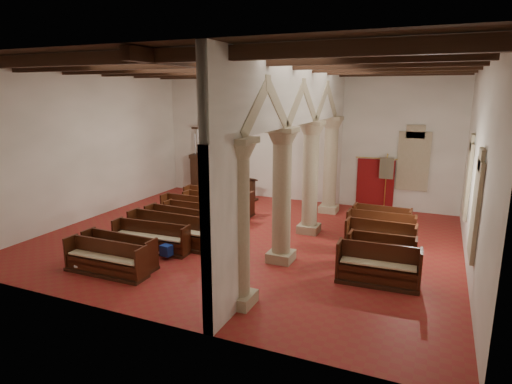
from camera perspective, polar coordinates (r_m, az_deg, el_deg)
The scene contains 34 objects.
floor at distance 15.26m, azimuth -1.11°, elevation -6.17°, with size 14.00×14.00×0.00m, color maroon.
ceiling at distance 14.43m, azimuth -1.22°, elevation 16.94°, with size 14.00×14.00×0.00m, color black.
wall_back at distance 20.11m, azimuth 5.99°, elevation 7.24°, with size 14.00×0.02×6.00m, color white.
wall_front at distance 9.50m, azimuth -16.34°, elevation 0.17°, with size 14.00×0.02×6.00m, color white.
wall_left at distance 18.55m, azimuth -21.37°, elevation 5.92°, with size 0.02×12.00×6.00m, color white.
wall_right at distance 13.30m, azimuth 27.50°, elevation 2.80°, with size 0.02×12.00×6.00m, color white.
ceiling_beams at distance 14.42m, azimuth -1.22°, elevation 16.22°, with size 13.80×11.80×0.30m, color black, non-canonical shape.
arcade at distance 13.83m, azimuth 5.68°, elevation 6.93°, with size 0.90×11.90×6.00m.
window_right_a at distance 11.98m, azimuth 27.44°, elevation -2.11°, with size 0.03×1.00×2.20m, color #306C50.
window_right_b at distance 15.89m, azimuth 26.57°, elevation 1.43°, with size 0.03×1.00×2.20m, color #306C50.
window_back at distance 19.31m, azimuth 20.24°, elevation 3.86°, with size 1.00×0.03×2.20m, color #306C50.
pipe_organ at distance 21.66m, azimuth -5.96°, elevation 3.31°, with size 2.10×0.85×4.40m.
lectern at distance 20.31m, azimuth -0.48°, elevation 0.13°, with size 0.49×0.50×1.14m.
dossal_curtain at distance 19.57m, azimuth 15.61°, elevation 1.22°, with size 1.80×0.07×2.17m.
processional_banner at distance 19.17m, azimuth 16.80°, elevation -0.16°, with size 0.58×0.74×2.53m.
hymnal_box_a at distance 12.34m, azimuth -16.09°, elevation -10.32°, with size 0.28×0.23×0.28m, color navy.
hymnal_box_b at distance 13.67m, azimuth -11.85°, elevation -7.61°, with size 0.34×0.27×0.34m, color navy.
hymnal_box_c at distance 15.29m, azimuth -3.58°, elevation -5.17°, with size 0.30×0.24×0.30m, color #153B95.
tube_heater_a at distance 13.27m, azimuth -21.07°, elevation -9.39°, with size 0.11×0.11×1.07m, color white.
tube_heater_b at distance 14.07m, azimuth -14.32°, elevation -7.61°, with size 0.09×0.09×0.89m, color silver.
nave_pew_0 at distance 13.00m, azimuth -19.40°, elevation -8.97°, with size 2.58×0.67×0.96m.
nave_pew_1 at distance 13.48m, azimuth -17.75°, elevation -8.04°, with size 2.48×0.72×0.97m.
nave_pew_2 at distance 14.38m, azimuth -13.84°, elevation -6.45°, with size 2.68×0.78×0.96m.
nave_pew_3 at distance 14.78m, azimuth -11.47°, elevation -5.64°, with size 3.08×0.77×1.07m.
nave_pew_4 at distance 15.21m, azimuth -9.52°, elevation -4.98°, with size 3.12×0.94×1.09m.
nave_pew_5 at distance 16.44m, azimuth -8.12°, elevation -3.71°, with size 2.53×0.65×0.96m.
nave_pew_6 at distance 17.06m, azimuth -7.70°, elevation -2.99°, with size 3.22×0.71×1.03m.
nave_pew_7 at distance 17.53m, azimuth -5.45°, elevation -2.47°, with size 2.86×0.81×1.04m.
nave_pew_8 at distance 18.36m, azimuth -5.06°, elevation -1.73°, with size 3.17×0.75×1.05m.
aisle_pew_0 at distance 12.11m, azimuth 15.91°, elevation -10.12°, with size 2.21×0.83×1.10m.
aisle_pew_1 at distance 13.16m, azimuth 16.36°, elevation -8.34°, with size 1.93×0.74×1.02m.
aisle_pew_2 at distance 14.06m, azimuth 16.17°, elevation -6.79°, with size 2.15×0.79×1.12m.
aisle_pew_3 at distance 15.14m, azimuth 16.24°, elevation -5.39°, with size 2.26×0.76×1.10m.
aisle_pew_4 at distance 15.83m, azimuth 16.30°, elevation -4.54°, with size 2.01×0.83×1.12m.
Camera 1 is at (5.97, -13.10, 5.05)m, focal length 30.00 mm.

